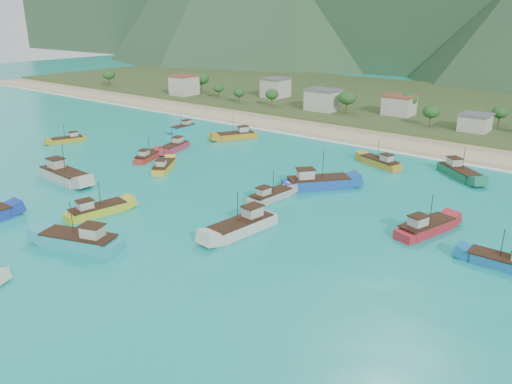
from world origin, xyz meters
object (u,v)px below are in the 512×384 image
Objects in this scene: boat_10 at (63,175)px; boat_13 at (97,211)px; boat_24 at (183,128)px; boat_12 at (236,136)px; boat_4 at (68,140)px; boat_26 at (425,228)px; boat_20 at (148,157)px; boat_9 at (164,167)px; boat_22 at (505,264)px; boat_17 at (80,241)px; boat_11 at (242,226)px; boat_16 at (270,197)px; boat_8 at (317,183)px; boat_5 at (174,148)px; boat_19 at (380,163)px; boat_23 at (459,173)px.

boat_13 is at bearing 75.04° from boat_10.
boat_12 is at bearing -179.52° from boat_24.
boat_4 is 97.14m from boat_26.
boat_26 reaches higher than boat_20.
boat_9 is 70.38m from boat_22.
boat_22 is at bearing -77.42° from boat_17.
boat_13 is at bearing 29.02° from boat_11.
boat_10 is at bearing 165.98° from boat_4.
boat_24 is at bearing 34.89° from boat_12.
boat_10 is 1.39× the size of boat_22.
boat_16 is at bearing -33.65° from boat_9.
boat_8 reaches higher than boat_20.
boat_26 is (57.62, 2.71, 0.18)m from boat_9.
boat_5 is at bearing 13.33° from boat_17.
boat_5 is 0.96× the size of boat_12.
boat_16 is 0.92× the size of boat_19.
boat_5 is 19.63m from boat_12.
boat_5 is at bearing -24.91° from boat_11.
boat_4 is at bearing -132.55° from boat_8.
boat_10 is 1.27× the size of boat_19.
boat_17 is at bearing -100.97° from boat_16.
boat_26 is (24.65, -7.78, -0.23)m from boat_8.
boat_10 is at bearing -146.71° from boat_26.
boat_5 reaches higher than boat_24.
boat_17 reaches higher than boat_16.
boat_5 is at bearing -143.03° from boat_8.
boat_11 is 53.20m from boat_23.
boat_9 is 0.76× the size of boat_11.
boat_16 is 42.60m from boat_23.
boat_4 is 0.69× the size of boat_17.
boat_12 is (33.13, 30.83, 0.25)m from boat_4.
boat_26 is (66.92, -0.73, 0.21)m from boat_20.
boat_23 is 1.19× the size of boat_24.
boat_20 is at bearing -179.95° from boat_16.
boat_23 is at bearing 65.37° from boat_13.
boat_12 is at bearing 143.68° from boat_16.
boat_12 is 59.12m from boat_23.
boat_22 is (35.61, 12.80, -0.25)m from boat_11.
boat_5 is 0.81× the size of boat_17.
boat_16 is at bearing 146.56° from boat_24.
boat_8 reaches higher than boat_16.
boat_9 is at bearing 125.95° from boat_24.
boat_16 is (69.17, -1.83, 0.11)m from boat_4.
boat_20 is 79.84m from boat_22.
boat_9 is (10.64, -12.96, -0.08)m from boat_5.
boat_4 is 81.73m from boat_19.
boat_12 is at bearing 116.99° from boat_13.
boat_24 is at bearing 15.58° from boat_17.
boat_22 is at bearing 157.19° from boat_24.
boat_22 is (70.35, -1.96, 0.05)m from boat_9.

